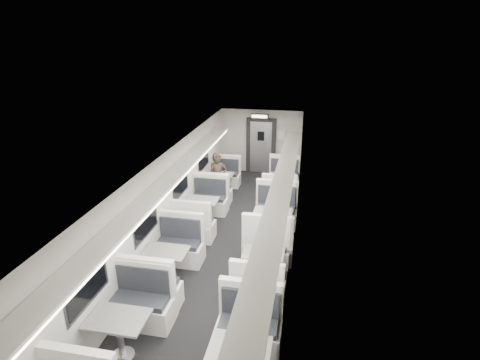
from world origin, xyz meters
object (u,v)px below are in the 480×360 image
at_px(booth_left_a, 221,184).
at_px(booth_right_c, 263,267).
at_px(booth_right_b, 272,226).
at_px(vestibule_door, 261,146).
at_px(exit_sign, 260,116).
at_px(booth_right_a, 282,186).
at_px(booth_left_d, 120,337).
at_px(booth_left_c, 167,266).
at_px(booth_left_b, 202,212).
at_px(passenger, 218,178).

distance_m(booth_left_a, booth_right_c, 4.91).
relative_size(booth_left_a, booth_right_c, 0.96).
bearing_deg(booth_right_b, vestibule_door, 101.27).
bearing_deg(exit_sign, booth_right_a, -59.59).
relative_size(booth_left_a, booth_right_a, 0.94).
xyz_separation_m(booth_right_c, exit_sign, (-1.00, 6.28, 1.91)).
bearing_deg(booth_left_d, booth_left_c, 90.00).
height_order(booth_left_b, passenger, passenger).
bearing_deg(booth_left_c, booth_right_a, 68.08).
height_order(booth_left_b, vestibule_door, vestibule_door).
bearing_deg(booth_left_a, vestibule_door, 66.35).
relative_size(booth_left_d, booth_right_a, 1.07).
height_order(booth_left_d, passenger, passenger).
height_order(booth_left_a, booth_right_c, booth_right_c).
bearing_deg(passenger, exit_sign, 46.25).
bearing_deg(booth_left_d, booth_left_b, 90.00).
bearing_deg(booth_right_a, booth_right_b, -90.00).
height_order(booth_left_b, booth_left_d, booth_left_d).
distance_m(booth_right_a, booth_right_b, 2.83).
bearing_deg(booth_left_d, vestibule_door, 83.80).
relative_size(booth_left_a, passenger, 1.25).
bearing_deg(booth_left_b, booth_right_a, 49.03).
relative_size(booth_right_c, passenger, 1.31).
xyz_separation_m(booth_left_a, booth_left_b, (0.00, -2.21, 0.03)).
distance_m(booth_left_b, exit_sign, 4.54).
relative_size(booth_left_a, booth_right_b, 0.85).
bearing_deg(booth_left_a, booth_left_d, -90.00).
distance_m(passenger, vestibule_door, 3.07).
bearing_deg(booth_right_a, booth_left_b, -130.97).
bearing_deg(vestibule_door, passenger, -108.01).
distance_m(booth_left_c, booth_right_c, 2.04).
height_order(booth_left_a, exit_sign, exit_sign).
distance_m(booth_left_c, vestibule_door, 7.26).
bearing_deg(booth_left_d, exit_sign, 83.45).
xyz_separation_m(booth_left_c, booth_right_b, (2.00, 2.14, 0.02)).
height_order(booth_right_b, vestibule_door, vestibule_door).
bearing_deg(booth_left_c, booth_left_b, 90.00).
relative_size(vestibule_door, exit_sign, 3.39).
distance_m(booth_left_b, booth_left_c, 2.67).
bearing_deg(booth_left_b, booth_left_d, -90.00).
bearing_deg(booth_left_b, passenger, 88.01).
xyz_separation_m(booth_left_a, booth_right_c, (2.00, -4.49, 0.02)).
distance_m(booth_left_a, exit_sign, 2.82).
xyz_separation_m(vestibule_door, exit_sign, (0.00, -0.49, 1.24)).
relative_size(booth_left_c, booth_left_d, 0.96).
relative_size(booth_left_d, booth_right_c, 1.10).
distance_m(booth_left_d, booth_right_b, 4.64).
bearing_deg(booth_right_b, booth_left_b, 165.31).
bearing_deg(booth_right_c, booth_left_a, 114.02).
xyz_separation_m(booth_left_a, booth_left_d, (0.00, -6.92, 0.05)).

